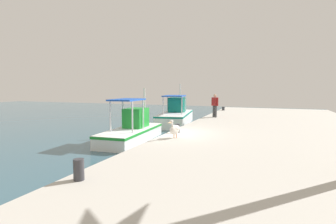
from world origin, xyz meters
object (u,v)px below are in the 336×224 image
object	(u,v)px
fishing_boat_second	(132,130)
mooring_bollard_third	(223,109)
fisherman_standing	(215,104)
pelican	(175,129)
mooring_bollard_second	(178,128)
fishing_boat_third	(176,115)
mooring_bollard_nearest	(79,170)

from	to	relation	value
fishing_boat_second	mooring_bollard_third	world-z (taller)	fishing_boat_second
fishing_boat_second	fisherman_standing	size ratio (longest dim) A/B	3.13
pelican	mooring_bollard_third	size ratio (longest dim) A/B	2.73
fishing_boat_second	fisherman_standing	bearing A→B (deg)	-27.54
pelican	mooring_bollard_second	world-z (taller)	pelican
fishing_boat_second	fishing_boat_third	world-z (taller)	fishing_boat_third
fisherman_standing	mooring_bollard_second	bearing A→B (deg)	177.04
fisherman_standing	mooring_bollard_third	size ratio (longest dim) A/B	4.83
pelican	mooring_bollard_third	distance (m)	14.71
mooring_bollard_second	mooring_bollard_third	xyz separation A→B (m)	(13.34, 0.00, -0.03)
mooring_bollard_nearest	mooring_bollard_second	bearing A→B (deg)	0.00
fishing_boat_third	fisherman_standing	bearing A→B (deg)	-102.69
fisherman_standing	mooring_bollard_nearest	xyz separation A→B (m)	(-14.22, 0.37, -0.70)
fishing_boat_third	mooring_bollard_second	size ratio (longest dim) A/B	15.51
fisherman_standing	mooring_bollard_second	size ratio (longest dim) A/B	4.07
fishing_boat_second	mooring_bollard_second	bearing A→B (deg)	-104.89
pelican	mooring_bollard_nearest	world-z (taller)	pelican
mooring_bollard_third	fishing_boat_second	bearing A→B (deg)	166.62
pelican	mooring_bollard_second	size ratio (longest dim) A/B	2.30
fisherman_standing	mooring_bollard_third	distance (m)	6.17
mooring_bollard_second	mooring_bollard_third	bearing A→B (deg)	0.00
fishing_boat_second	fisherman_standing	world-z (taller)	fishing_boat_second
fishing_boat_third	fisherman_standing	distance (m)	3.58
pelican	fisherman_standing	xyz separation A→B (m)	(8.60, -0.03, 0.55)
fishing_boat_second	mooring_bollard_nearest	distance (m)	8.34
fishing_boat_second	mooring_bollard_second	world-z (taller)	fishing_boat_second
mooring_bollard_nearest	mooring_bollard_third	world-z (taller)	mooring_bollard_nearest
fishing_boat_third	mooring_bollard_nearest	xyz separation A→B (m)	(-14.97, -2.97, 0.33)
fishing_boat_second	fishing_boat_third	xyz separation A→B (m)	(7.19, -0.02, 0.13)
pelican	mooring_bollard_third	xyz separation A→B (m)	(14.70, 0.35, -0.22)
mooring_bollard_nearest	fishing_boat_third	bearing A→B (deg)	11.22
pelican	fisherman_standing	world-z (taller)	fisherman_standing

